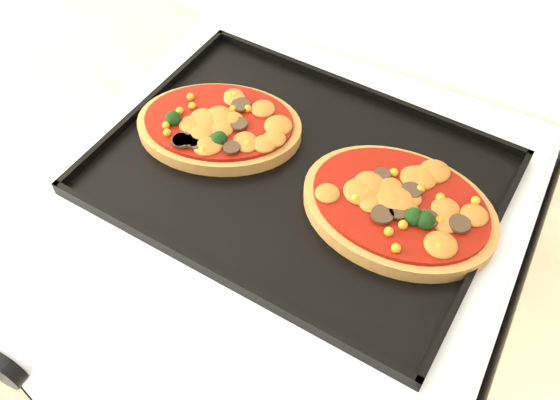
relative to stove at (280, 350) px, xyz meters
The scene contains 5 objects.
stove is the anchor object (origin of this frame).
knob_left 0.55m from the stove, 118.97° to the right, with size 0.06×0.06×0.02m, color black.
baking_tray 0.47m from the stove, 80.38° to the left, with size 0.50×0.37×0.02m, color black.
pizza_left 0.50m from the stove, 156.74° to the left, with size 0.22×0.16×0.03m, color #A87A3A, non-canonical shape.
pizza_right 0.50m from the stove, 12.65° to the left, with size 0.24×0.18×0.04m, color #A87A3A, non-canonical shape.
Camera 1 is at (0.22, 1.26, 1.53)m, focal length 40.00 mm.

